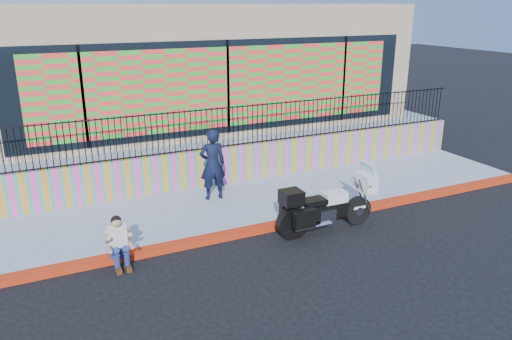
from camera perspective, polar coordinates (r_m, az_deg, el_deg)
ground at (r=12.55m, az=4.17°, el=-6.29°), size 90.00×90.00×0.00m
red_curb at (r=12.52m, az=4.17°, el=-5.98°), size 16.00×0.30×0.15m
sidewalk at (r=13.86m, az=0.84°, el=-3.44°), size 16.00×3.00×0.15m
mural_wall at (r=15.02m, az=-1.82°, el=0.83°), size 16.00×0.20×1.10m
metal_fence at (r=14.72m, az=-1.87°, el=5.11°), size 15.80×0.04×1.20m
elevated_platform at (r=19.66m, az=-7.77°, el=4.69°), size 16.00×10.00×1.25m
storefront_building at (r=19.01m, az=-7.91°, el=12.25°), size 14.00×8.06×4.00m
police_motorcycle at (r=12.06m, az=7.90°, el=-4.02°), size 2.56×0.85×1.60m
police_officer at (r=13.50m, az=-4.99°, el=0.64°), size 0.75×0.53×1.96m
seated_man at (r=10.87m, az=-15.34°, el=-8.43°), size 0.54×0.71×1.06m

